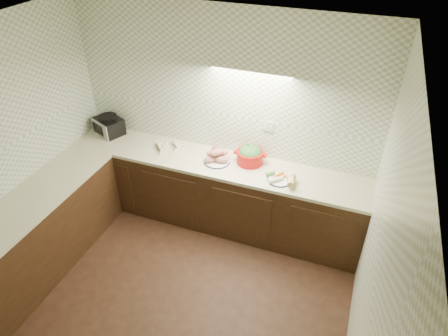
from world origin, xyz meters
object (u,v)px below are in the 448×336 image
(toaster_oven, at_px, (109,125))
(veg_plate, at_px, (285,178))
(sweet_potato_plate, at_px, (217,157))
(onion_bowl, at_px, (217,152))
(dutch_oven, at_px, (250,155))
(parsnip_pile, at_px, (170,149))

(toaster_oven, bearing_deg, veg_plate, 18.45)
(sweet_potato_plate, distance_m, onion_bowl, 0.12)
(onion_bowl, height_order, dutch_oven, dutch_oven)
(parsnip_pile, bearing_deg, toaster_oven, 173.42)
(sweet_potato_plate, height_order, onion_bowl, sweet_potato_plate)
(parsnip_pile, height_order, dutch_oven, dutch_oven)
(dutch_oven, relative_size, veg_plate, 1.12)
(parsnip_pile, height_order, veg_plate, veg_plate)
(dutch_oven, height_order, veg_plate, dutch_oven)
(toaster_oven, xyz_separation_m, veg_plate, (2.37, -0.22, -0.07))
(sweet_potato_plate, distance_m, dutch_oven, 0.38)
(parsnip_pile, bearing_deg, sweet_potato_plate, -1.44)
(dutch_oven, distance_m, veg_plate, 0.52)
(toaster_oven, distance_m, veg_plate, 2.39)
(toaster_oven, xyz_separation_m, onion_bowl, (1.50, -0.01, -0.07))
(dutch_oven, bearing_deg, parsnip_pile, 179.13)
(onion_bowl, xyz_separation_m, dutch_oven, (0.41, 0.00, 0.06))
(parsnip_pile, relative_size, dutch_oven, 0.88)
(parsnip_pile, bearing_deg, veg_plate, -4.51)
(onion_bowl, bearing_deg, sweet_potato_plate, -68.37)
(dutch_oven, bearing_deg, sweet_potato_plate, -168.89)
(veg_plate, bearing_deg, sweet_potato_plate, 173.22)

